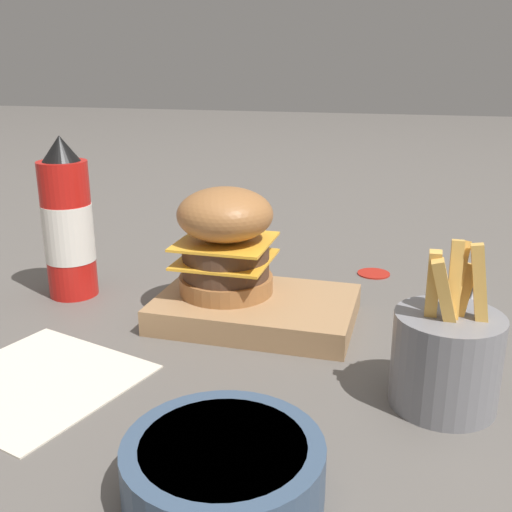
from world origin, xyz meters
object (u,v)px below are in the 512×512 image
object	(u,v)px
side_bowl	(223,467)
spoon	(469,312)
serving_board	(256,309)
burger	(225,240)
ketchup_bottle	(68,225)
fries_basket	(446,356)

from	to	relation	value
side_bowl	spoon	xyz separation A→B (m)	(0.18, 0.37, -0.02)
serving_board	side_bowl	world-z (taller)	side_bowl
serving_board	side_bowl	bearing A→B (deg)	-78.96
serving_board	burger	bearing A→B (deg)	168.20
side_bowl	serving_board	bearing A→B (deg)	101.04
serving_board	burger	xyz separation A→B (m)	(-0.04, 0.01, 0.08)
burger	ketchup_bottle	world-z (taller)	ketchup_bottle
serving_board	fries_basket	world-z (taller)	fries_basket
burger	serving_board	bearing A→B (deg)	-11.80
serving_board	ketchup_bottle	world-z (taller)	ketchup_bottle
fries_basket	side_bowl	world-z (taller)	fries_basket
serving_board	side_bowl	distance (m)	0.30
burger	fries_basket	world-z (taller)	burger
burger	ketchup_bottle	bearing A→B (deg)	177.23
spoon	ketchup_bottle	bearing A→B (deg)	-73.16
burger	fries_basket	size ratio (longest dim) A/B	0.83
burger	fries_basket	distance (m)	0.28
serving_board	ketchup_bottle	xyz separation A→B (m)	(-0.25, 0.02, 0.08)
serving_board	ketchup_bottle	size ratio (longest dim) A/B	1.10
spoon	fries_basket	bearing A→B (deg)	0.50
side_bowl	spoon	size ratio (longest dim) A/B	0.93
burger	spoon	distance (m)	0.30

